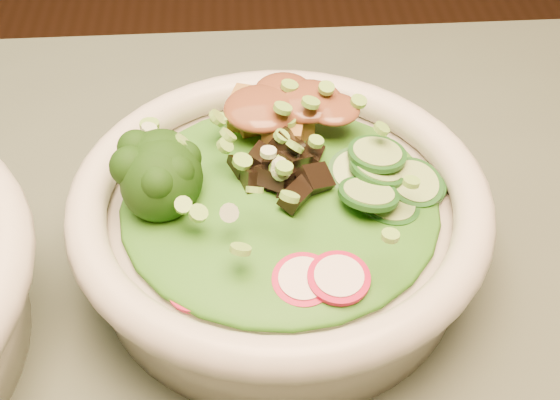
{
  "coord_description": "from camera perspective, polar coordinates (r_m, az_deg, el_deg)",
  "views": [
    {
      "loc": [
        -0.21,
        -0.21,
        1.12
      ],
      "look_at": [
        -0.18,
        0.12,
        0.8
      ],
      "focal_mm": 50.0,
      "sensor_mm": 36.0,
      "label": 1
    }
  ],
  "objects": [
    {
      "name": "broccoli_florets",
      "position": [
        0.45,
        -7.39,
        1.24
      ],
      "size": [
        0.09,
        0.08,
        0.04
      ],
      "primitive_type": null,
      "rotation": [
        0.0,
        0.0,
        -0.23
      ],
      "color": "black",
      "rests_on": "salad_bowl"
    },
    {
      "name": "radish_slices",
      "position": [
        0.41,
        0.37,
        -5.48
      ],
      "size": [
        0.11,
        0.06,
        0.02
      ],
      "primitive_type": null,
      "rotation": [
        0.0,
        0.0,
        -0.23
      ],
      "color": "#AA0D33",
      "rests_on": "salad_bowl"
    },
    {
      "name": "lettuce_bed",
      "position": [
        0.46,
        -0.0,
        0.09
      ],
      "size": [
        0.19,
        0.19,
        0.02
      ],
      "primitive_type": "ellipsoid",
      "color": "#1D6014",
      "rests_on": "salad_bowl"
    },
    {
      "name": "salad_bowl",
      "position": [
        0.47,
        0.0,
        -1.66
      ],
      "size": [
        0.25,
        0.25,
        0.07
      ],
      "rotation": [
        0.0,
        0.0,
        -0.23
      ],
      "color": "beige",
      "rests_on": "dining_table"
    },
    {
      "name": "peanut_sauce",
      "position": [
        0.49,
        0.19,
        6.77
      ],
      "size": [
        0.06,
        0.05,
        0.01
      ],
      "primitive_type": "ellipsoid",
      "color": "brown",
      "rests_on": "tofu_cubes"
    },
    {
      "name": "cucumber_slices",
      "position": [
        0.45,
        7.65,
        0.95
      ],
      "size": [
        0.08,
        0.08,
        0.03
      ],
      "primitive_type": null,
      "rotation": [
        0.0,
        0.0,
        -0.23
      ],
      "color": "#8EBD69",
      "rests_on": "salad_bowl"
    },
    {
      "name": "scallion_garnish",
      "position": [
        0.44,
        -0.0,
        2.13
      ],
      "size": [
        0.18,
        0.18,
        0.02
      ],
      "primitive_type": null,
      "color": "#75B640",
      "rests_on": "salad_bowl"
    },
    {
      "name": "tofu_cubes",
      "position": [
        0.49,
        0.19,
        5.66
      ],
      "size": [
        0.09,
        0.07,
        0.03
      ],
      "primitive_type": null,
      "rotation": [
        0.0,
        0.0,
        -0.23
      ],
      "color": "olive",
      "rests_on": "salad_bowl"
    },
    {
      "name": "mushroom_heap",
      "position": [
        0.46,
        0.0,
        2.2
      ],
      "size": [
        0.08,
        0.08,
        0.04
      ],
      "primitive_type": null,
      "rotation": [
        0.0,
        0.0,
        -0.23
      ],
      "color": "black",
      "rests_on": "salad_bowl"
    }
  ]
}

